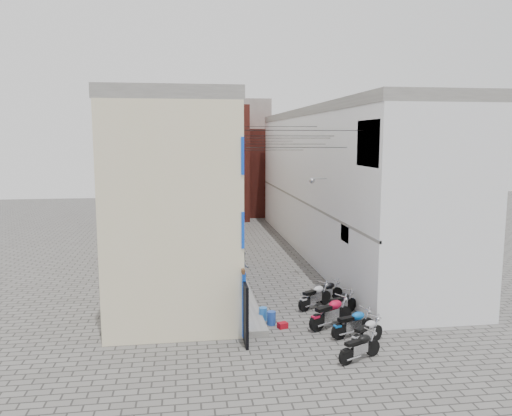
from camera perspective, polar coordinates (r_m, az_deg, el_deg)
name	(u,v)px	position (r m, az deg, el deg)	size (l,w,h in m)	color
ground	(312,335)	(19.11, 6.39, -14.21)	(90.00, 90.00, 0.00)	#5A5855
plinth	(227,253)	(31.02, -3.39, -5.20)	(0.90, 26.00, 0.25)	slate
building_left	(177,184)	(30.17, -9.01, 2.76)	(5.10, 27.00, 9.00)	beige
building_right	(338,181)	(31.69, 9.37, 3.01)	(5.94, 26.00, 9.00)	white
building_far_brick_left	(213,163)	(45.22, -4.99, 5.18)	(6.00, 6.00, 10.00)	maroon
building_far_brick_right	(264,172)	(47.81, 0.90, 4.16)	(5.00, 6.00, 8.00)	maroon
building_far_concrete	(229,155)	(51.33, -3.14, 6.09)	(8.00, 5.00, 11.00)	slate
far_shopfront	(238,208)	(42.97, -2.05, -0.03)	(2.00, 0.30, 2.40)	black
overhead_wires	(275,140)	(25.16, 2.23, 7.81)	(5.80, 13.02, 1.32)	black
motorcycle_a	(360,345)	(17.18, 11.79, -15.12)	(0.56, 1.76, 1.02)	black
motorcycle_b	(367,331)	(18.35, 12.58, -13.56)	(0.57, 1.80, 1.04)	#A1A0A5
motorcycle_c	(353,322)	(19.01, 11.08, -12.66)	(0.60, 1.89, 1.10)	#0A51A3
motorcycle_d	(331,311)	(19.71, 8.56, -11.61)	(0.68, 2.14, 1.24)	#AD0C2C
motorcycle_e	(341,302)	(21.05, 9.71, -10.58)	(0.59, 1.85, 1.07)	black
motorcycle_f	(315,295)	(21.75, 6.77, -9.84)	(0.61, 1.95, 1.13)	#B5B4B9
motorcycle_g	(326,290)	(22.67, 8.04, -9.28)	(0.55, 1.73, 1.00)	black
person_a	(238,283)	(21.51, -2.02, -8.56)	(0.60, 0.40, 1.66)	brown
person_b	(243,266)	(24.59, -1.52, -6.66)	(0.71, 0.55, 1.46)	#394056
water_jug_near	(271,318)	(19.86, 1.77, -12.46)	(0.34, 0.34, 0.53)	#2149A9
water_jug_far	(263,314)	(20.30, 0.80, -12.01)	(0.33, 0.33, 0.52)	blue
red_crate	(283,325)	(19.59, 3.06, -13.25)	(0.36, 0.27, 0.22)	#9F0B18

